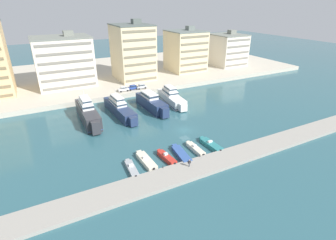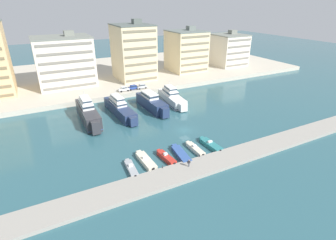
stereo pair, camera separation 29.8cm
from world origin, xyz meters
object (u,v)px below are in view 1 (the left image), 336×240
at_px(car_silver_mid_left, 141,86).
at_px(pedestrian_near_edge, 189,162).
at_px(yacht_navy_left, 120,108).
at_px(yacht_navy_mid_left, 152,103).
at_px(motorboat_red_mid_left, 166,157).
at_px(motorboat_teal_center_right, 211,144).
at_px(yacht_charcoal_far_left, 88,113).
at_px(motorboat_cream_left, 146,161).
at_px(motorboat_blue_center_left, 181,154).
at_px(yacht_white_center_left, 172,97).
at_px(car_white_far_left, 124,89).
at_px(car_blue_left, 133,87).
at_px(motorboat_grey_far_left, 132,168).
at_px(motorboat_cream_center, 195,149).

bearing_deg(car_silver_mid_left, pedestrian_near_edge, -101.50).
height_order(yacht_navy_left, yacht_navy_mid_left, yacht_navy_left).
bearing_deg(yacht_navy_mid_left, yacht_navy_left, 175.73).
distance_m(yacht_navy_left, motorboat_red_mid_left, 30.46).
bearing_deg(motorboat_teal_center_right, pedestrian_near_edge, -149.19).
xyz_separation_m(yacht_charcoal_far_left, motorboat_cream_left, (6.47, -28.88, -2.11)).
xyz_separation_m(yacht_charcoal_far_left, pedestrian_near_edge, (13.66, -35.61, -0.84)).
bearing_deg(yacht_navy_mid_left, yacht_charcoal_far_left, 179.18).
xyz_separation_m(motorboat_cream_left, motorboat_blue_center_left, (8.44, -1.13, -0.07)).
height_order(yacht_white_center_left, car_white_far_left, yacht_white_center_left).
height_order(yacht_navy_left, car_white_far_left, yacht_navy_left).
height_order(yacht_navy_mid_left, car_blue_left, yacht_navy_mid_left).
bearing_deg(yacht_navy_mid_left, motorboat_blue_center_left, -101.30).
bearing_deg(car_white_far_left, yacht_navy_left, -112.94).
xyz_separation_m(motorboat_red_mid_left, car_silver_mid_left, (13.34, 47.26, 2.11)).
xyz_separation_m(yacht_navy_left, motorboat_cream_left, (-3.54, -29.39, -1.54)).
relative_size(motorboat_cream_left, motorboat_blue_center_left, 0.98).
xyz_separation_m(motorboat_grey_far_left, pedestrian_near_edge, (11.11, -5.50, 1.34)).
bearing_deg(car_silver_mid_left, car_white_far_left, 179.95).
bearing_deg(car_white_far_left, yacht_navy_mid_left, -78.18).
xyz_separation_m(motorboat_teal_center_right, pedestrian_near_edge, (-10.01, -5.97, 1.29)).
bearing_deg(motorboat_blue_center_left, motorboat_red_mid_left, 178.20).
distance_m(motorboat_red_mid_left, car_silver_mid_left, 49.15).
height_order(yacht_navy_left, motorboat_grey_far_left, yacht_navy_left).
relative_size(motorboat_cream_center, car_white_far_left, 1.79).
distance_m(motorboat_red_mid_left, motorboat_cream_center, 8.03).
distance_m(yacht_white_center_left, car_silver_mid_left, 16.07).
bearing_deg(yacht_navy_left, motorboat_cream_left, -96.87).
distance_m(car_white_far_left, pedestrian_near_edge, 53.10).
bearing_deg(motorboat_blue_center_left, motorboat_cream_left, 172.36).
xyz_separation_m(motorboat_red_mid_left, pedestrian_near_edge, (2.56, -5.72, 1.23)).
relative_size(yacht_navy_mid_left, car_white_far_left, 4.61).
bearing_deg(yacht_white_center_left, car_blue_left, 119.59).
xyz_separation_m(motorboat_grey_far_left, motorboat_cream_left, (3.92, 1.23, 0.07)).
bearing_deg(motorboat_blue_center_left, yacht_white_center_left, 65.29).
distance_m(car_blue_left, pedestrian_near_edge, 53.80).
bearing_deg(car_blue_left, motorboat_red_mid_left, -101.69).
height_order(motorboat_cream_left, car_white_far_left, car_white_far_left).
height_order(yacht_white_center_left, motorboat_cream_left, yacht_white_center_left).
relative_size(yacht_navy_left, yacht_white_center_left, 1.13).
bearing_deg(yacht_navy_left, yacht_white_center_left, 4.92).
bearing_deg(yacht_charcoal_far_left, motorboat_grey_far_left, -85.16).
bearing_deg(yacht_white_center_left, motorboat_cream_center, -108.42).
distance_m(yacht_navy_left, car_white_far_left, 18.31).
relative_size(yacht_navy_mid_left, motorboat_cream_left, 2.24).
height_order(car_silver_mid_left, pedestrian_near_edge, car_silver_mid_left).
distance_m(motorboat_teal_center_right, car_white_far_left, 47.51).
relative_size(yacht_charcoal_far_left, motorboat_cream_center, 2.94).
relative_size(yacht_charcoal_far_left, motorboat_grey_far_left, 3.04).
relative_size(motorboat_teal_center_right, car_white_far_left, 1.96).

